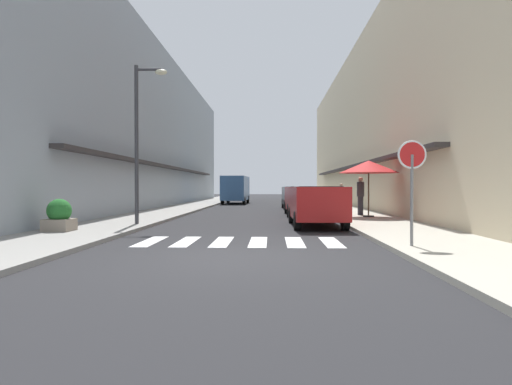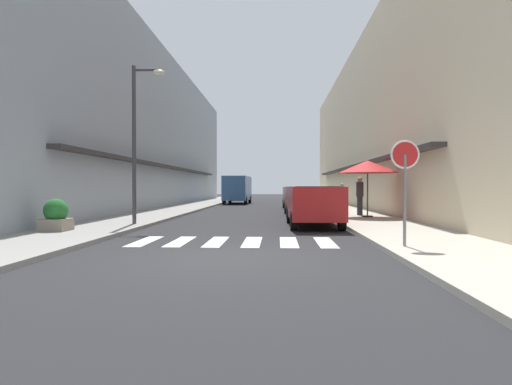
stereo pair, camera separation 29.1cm
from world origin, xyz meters
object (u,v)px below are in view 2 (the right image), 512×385
Objects in this scene: round_street_sign at (405,165)px; street_lamp at (139,128)px; planter_corner at (56,216)px; delivery_van at (237,187)px; pedestrian_walking_near at (360,195)px; pedestrian_walking_far at (342,195)px; parked_car_far at (297,195)px; parked_car_mid at (303,197)px; parked_car_near at (313,201)px; cafe_umbrella at (368,167)px.

round_street_sign is 9.72m from street_lamp.
street_lamp is 5.86× the size of planter_corner.
delivery_van is 18.11m from pedestrian_walking_near.
pedestrian_walking_near is (8.88, 5.14, -2.50)m from street_lamp.
pedestrian_walking_near is 6.10m from pedestrian_walking_far.
pedestrian_walking_far is at bearing -28.58° from parked_car_far.
pedestrian_walking_near reaches higher than parked_car_far.
planter_corner is at bearing 82.56° from pedestrian_walking_far.
delivery_van is 27.93m from round_street_sign.
parked_car_far is at bearing 25.32° from pedestrian_walking_near.
parked_car_far is at bearing 1.65° from pedestrian_walking_far.
parked_car_mid is 15.99m from delivery_van.
planter_corner is 0.54× the size of pedestrian_walking_near.
parked_car_near is at bearing -90.00° from parked_car_far.
delivery_van is 3.03× the size of pedestrian_walking_near.
parked_car_far is 2.20× the size of pedestrian_walking_near.
street_lamp is at bearing -94.13° from delivery_van.
round_street_sign is 10.10m from planter_corner.
delivery_van reaches higher than planter_corner.
round_street_sign is at bearing -75.38° from parked_car_near.
round_street_sign is at bearing -85.14° from parked_car_far.
parked_car_mid is 0.75× the size of street_lamp.
delivery_van is (-4.74, 15.26, 0.48)m from parked_car_mid.
delivery_van is 21.87m from street_lamp.
street_lamp is 14.61m from pedestrian_walking_far.
planter_corner is 13.13m from pedestrian_walking_near.
parked_car_far is 9.34m from cafe_umbrella.
parked_car_far is at bearing 106.79° from cafe_umbrella.
planter_corner is at bearing -148.94° from cafe_umbrella.
pedestrian_walking_far is at bearing -54.78° from delivery_van.
parked_car_near is at bearing 3.88° from street_lamp.
parked_car_mid is 4.41× the size of planter_corner.
pedestrian_walking_far is (-0.01, 7.39, -1.40)m from cafe_umbrella.
cafe_umbrella is (7.40, -17.86, 0.92)m from delivery_van.
cafe_umbrella is 12.60m from planter_corner.
street_lamp is 4.33m from planter_corner.
parked_car_mid is at bearing 91.28° from pedestrian_walking_far.
street_lamp is at bearing -176.12° from parked_car_near.
parked_car_near is at bearing 106.44° from pedestrian_walking_far.
planter_corner is at bearing -117.72° from parked_car_far.
pedestrian_walking_far is (1.11, 16.74, -1.01)m from round_street_sign.
parked_car_mid is 1.64× the size of cafe_umbrella.
cafe_umbrella is at bearing -169.64° from pedestrian_walking_near.
cafe_umbrella is (2.67, -8.84, 1.41)m from parked_car_far.
round_street_sign reaches higher than parked_car_mid.
round_street_sign reaches higher than pedestrian_walking_far.
pedestrian_walking_far is at bearing 52.33° from planter_corner.
round_street_sign is 9.42m from cafe_umbrella.
cafe_umbrella is at bearing 23.22° from street_lamp.
cafe_umbrella is 7.52m from pedestrian_walking_far.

